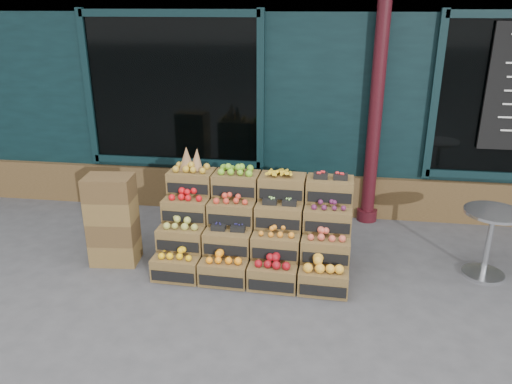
# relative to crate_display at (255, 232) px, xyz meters

# --- Properties ---
(ground) EXTENTS (60.00, 60.00, 0.00)m
(ground) POSITION_rel_crate_display_xyz_m (0.19, -0.53, -0.42)
(ground) COLOR #3F3F41
(ground) RESTS_ON ground
(shop_facade) EXTENTS (12.00, 6.24, 4.80)m
(shop_facade) POSITION_rel_crate_display_xyz_m (0.19, 4.59, 1.98)
(shop_facade) COLOR black
(shop_facade) RESTS_ON ground
(crate_display) EXTENTS (2.19, 1.11, 1.35)m
(crate_display) POSITION_rel_crate_display_xyz_m (0.00, 0.00, 0.00)
(crate_display) COLOR brown
(crate_display) RESTS_ON ground
(spare_crates) EXTENTS (0.57, 0.42, 1.07)m
(spare_crates) POSITION_rel_crate_display_xyz_m (-1.65, -0.17, 0.12)
(spare_crates) COLOR brown
(spare_crates) RESTS_ON ground
(bistro_table) EXTENTS (0.63, 0.63, 0.79)m
(bistro_table) POSITION_rel_crate_display_xyz_m (2.61, 0.13, 0.08)
(bistro_table) COLOR #B5B7BC
(bistro_table) RESTS_ON ground
(shopkeeper) EXTENTS (0.84, 0.61, 2.13)m
(shopkeeper) POSITION_rel_crate_display_xyz_m (-0.94, 2.30, 0.65)
(shopkeeper) COLOR #1B5F29
(shopkeeper) RESTS_ON ground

